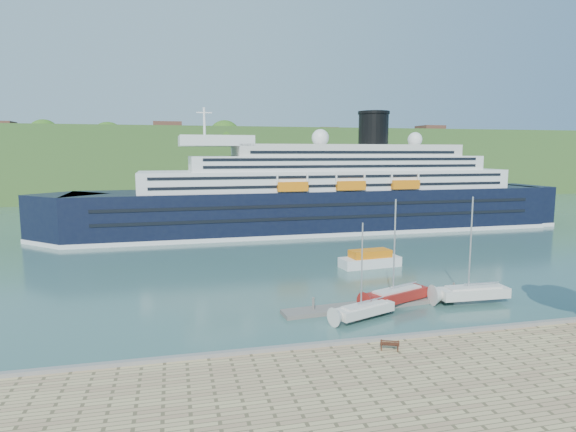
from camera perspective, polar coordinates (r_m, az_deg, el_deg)
The scene contains 10 objects.
ground at distance 41.63m, azimuth 15.19°, elevation -14.79°, with size 400.00×400.00×0.00m, color #315851.
far_hillside at distance 179.67m, azimuth -7.49°, elevation 6.29°, with size 400.00×50.00×24.00m, color #326026.
quay_coping at distance 41.05m, azimuth 15.38°, elevation -13.40°, with size 220.00×0.50×0.30m, color slate.
cruise_ship at distance 95.78m, azimuth 3.82°, elevation 5.31°, with size 106.70×15.54×23.96m, color black, non-canonical shape.
park_bench at distance 37.81m, azimuth 11.95°, elevation -14.64°, with size 1.45×0.60×0.93m, color #411E12, non-canonical shape.
floating_pontoon at distance 50.47m, azimuth 9.61°, elevation -10.38°, with size 18.43×2.25×0.41m, color slate, non-canonical shape.
sailboat_white_near at distance 45.82m, azimuth 9.16°, elevation -6.75°, with size 6.83×1.90×8.82m, color silver, non-canonical shape.
sailboat_red at distance 50.33m, azimuth 12.92°, elevation -4.56°, with size 8.14×2.26×10.52m, color maroon, non-canonical shape.
sailboat_white_far at distance 53.50m, azimuth 21.30°, elevation -4.09°, with size 8.26×2.29×10.66m, color silver, non-canonical shape.
tender_launch at distance 67.42m, azimuth 9.69°, elevation -4.97°, with size 8.54×2.92×2.36m, color orange, non-canonical shape.
Camera 1 is at (-18.91, -33.64, 15.61)m, focal length 30.00 mm.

